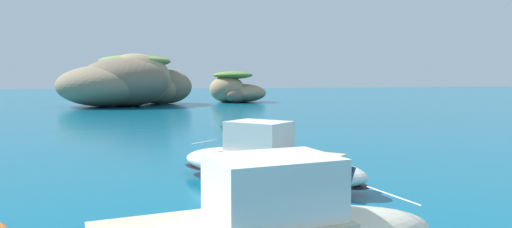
{
  "coord_description": "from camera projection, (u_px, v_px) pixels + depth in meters",
  "views": [
    {
      "loc": [
        -5.09,
        -5.86,
        4.75
      ],
      "look_at": [
        1.04,
        19.69,
        2.67
      ],
      "focal_mm": 32.51,
      "sensor_mm": 36.0,
      "label": 1
    }
  ],
  "objects": [
    {
      "name": "islet_large",
      "position": [
        128.0,
        83.0,
        79.2
      ],
      "size": [
        26.47,
        24.95,
        8.8
      ],
      "color": "#9E8966",
      "rests_on": "ground"
    },
    {
      "name": "islet_small",
      "position": [
        234.0,
        90.0,
        89.52
      ],
      "size": [
        13.9,
        12.26,
        5.92
      ],
      "color": "#9E8966",
      "rests_on": "ground"
    },
    {
      "name": "motorboat_white",
      "position": [
        267.0,
        163.0,
        20.62
      ],
      "size": [
        8.54,
        8.85,
        2.79
      ],
      "color": "white",
      "rests_on": "ground"
    }
  ]
}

